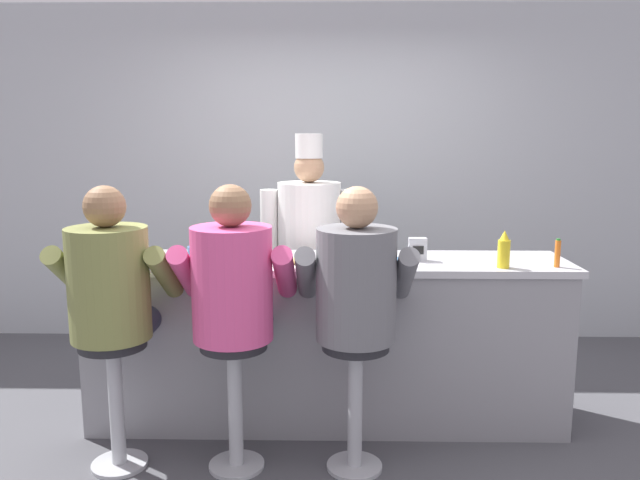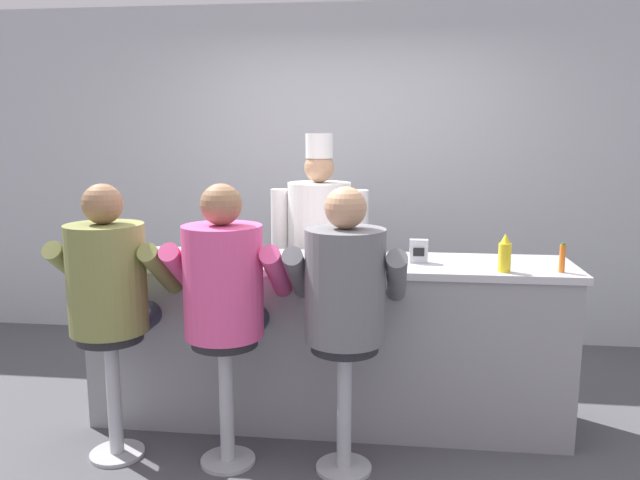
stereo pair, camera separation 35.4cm
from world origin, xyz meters
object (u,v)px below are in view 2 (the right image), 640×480
at_px(coffee_mug_blue, 199,251).
at_px(water_pitcher_clear, 355,243).
at_px(diner_seated_olive, 110,286).
at_px(diner_seated_pink, 225,289).
at_px(cook_in_whites_near, 319,247).
at_px(diner_seated_grey, 345,294).
at_px(napkin_dispenser_chrome, 419,251).
at_px(cereal_bowl, 382,265).
at_px(ketchup_bottle_red, 342,245).
at_px(breakfast_plate, 292,264).
at_px(mustard_bottle_yellow, 505,254).
at_px(hot_sauce_bottle_orange, 562,258).

bearing_deg(coffee_mug_blue, water_pitcher_clear, 2.10).
relative_size(diner_seated_olive, diner_seated_pink, 1.00).
bearing_deg(cook_in_whites_near, water_pitcher_clear, -66.06).
height_order(coffee_mug_blue, diner_seated_grey, diner_seated_grey).
bearing_deg(napkin_dispenser_chrome, diner_seated_pink, -152.12).
bearing_deg(diner_seated_grey, cereal_bowl, 60.93).
height_order(water_pitcher_clear, cook_in_whites_near, cook_in_whites_near).
relative_size(ketchup_bottle_red, cook_in_whites_near, 0.14).
bearing_deg(water_pitcher_clear, cereal_bowl, -53.57).
bearing_deg(breakfast_plate, napkin_dispenser_chrome, 14.61).
height_order(coffee_mug_blue, diner_seated_pink, diner_seated_pink).
distance_m(coffee_mug_blue, diner_seated_olive, 0.60).
bearing_deg(diner_seated_pink, mustard_bottle_yellow, 13.22).
relative_size(breakfast_plate, coffee_mug_blue, 2.01).
xyz_separation_m(napkin_dispenser_chrome, diner_seated_pink, (-0.98, -0.52, -0.12)).
xyz_separation_m(ketchup_bottle_red, hot_sauce_bottle_orange, (1.16, -0.04, -0.04)).
distance_m(hot_sauce_bottle_orange, cereal_bowl, 0.94).
relative_size(breakfast_plate, cook_in_whites_near, 0.15).
distance_m(breakfast_plate, diner_seated_grey, 0.47).
relative_size(hot_sauce_bottle_orange, diner_seated_grey, 0.11).
distance_m(ketchup_bottle_red, napkin_dispenser_chrome, 0.44).
height_order(cereal_bowl, diner_seated_grey, diner_seated_grey).
distance_m(cereal_bowl, coffee_mug_blue, 1.09).
bearing_deg(cook_in_whites_near, napkin_dispenser_chrome, -45.38).
bearing_deg(diner_seated_olive, diner_seated_pink, 0.03).
xyz_separation_m(water_pitcher_clear, diner_seated_olive, (-1.22, -0.53, -0.16)).
distance_m(breakfast_plate, diner_seated_pink, 0.45).
height_order(breakfast_plate, cook_in_whites_near, cook_in_whites_near).
distance_m(ketchup_bottle_red, mustard_bottle_yellow, 0.87).
xyz_separation_m(mustard_bottle_yellow, hot_sauce_bottle_orange, (0.30, 0.02, -0.02)).
distance_m(mustard_bottle_yellow, water_pitcher_clear, 0.82).
bearing_deg(water_pitcher_clear, diner_seated_grey, -91.24).
bearing_deg(diner_seated_grey, napkin_dispenser_chrome, 54.39).
distance_m(breakfast_plate, coffee_mug_blue, 0.60).
distance_m(breakfast_plate, cook_in_whites_near, 0.83).
distance_m(ketchup_bottle_red, diner_seated_pink, 0.70).
bearing_deg(cereal_bowl, ketchup_bottle_red, 159.35).
height_order(breakfast_plate, napkin_dispenser_chrome, napkin_dispenser_chrome).
bearing_deg(napkin_dispenser_chrome, cook_in_whites_near, 134.62).
bearing_deg(mustard_bottle_yellow, diner_seated_pink, -166.78).
xyz_separation_m(diner_seated_olive, diner_seated_grey, (1.21, -0.00, -0.00)).
height_order(cereal_bowl, cook_in_whites_near, cook_in_whites_near).
relative_size(cereal_bowl, diner_seated_grey, 0.11).
distance_m(cereal_bowl, diner_seated_grey, 0.37).
height_order(water_pitcher_clear, coffee_mug_blue, water_pitcher_clear).
height_order(ketchup_bottle_red, diner_seated_grey, diner_seated_grey).
relative_size(hot_sauce_bottle_orange, cook_in_whites_near, 0.09).
xyz_separation_m(ketchup_bottle_red, mustard_bottle_yellow, (0.86, -0.06, -0.02)).
distance_m(coffee_mug_blue, cook_in_whites_near, 0.92).
bearing_deg(napkin_dispenser_chrome, coffee_mug_blue, -179.09).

